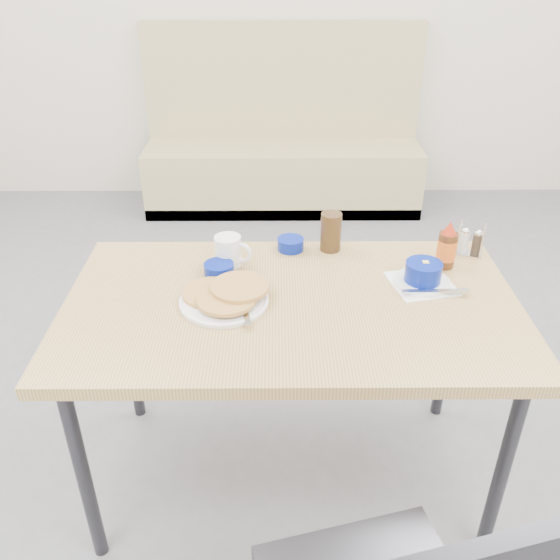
{
  "coord_description": "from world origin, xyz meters",
  "views": [
    {
      "loc": [
        -0.05,
        -1.28,
        1.75
      ],
      "look_at": [
        -0.04,
        0.28,
        0.82
      ],
      "focal_mm": 38.0,
      "sensor_mm": 36.0,
      "label": 1
    }
  ],
  "objects_px": {
    "grits_setting": "(423,275)",
    "syrup_bottle": "(447,247)",
    "condiment_caddy": "(470,244)",
    "creamer_bowl": "(219,270)",
    "dining_table": "(292,318)",
    "coffee_mug": "(229,251)",
    "pancake_plate": "(225,297)",
    "amber_tumbler": "(331,232)",
    "butter_bowl": "(291,244)",
    "booth_bench": "(283,156)"
  },
  "relations": [
    {
      "from": "condiment_caddy",
      "to": "grits_setting",
      "type": "bearing_deg",
      "value": -112.82
    },
    {
      "from": "booth_bench",
      "to": "condiment_caddy",
      "type": "xyz_separation_m",
      "value": [
        0.63,
        -2.23,
        0.45
      ]
    },
    {
      "from": "pancake_plate",
      "to": "amber_tumbler",
      "type": "relative_size",
      "value": 2.03
    },
    {
      "from": "dining_table",
      "to": "coffee_mug",
      "type": "distance_m",
      "value": 0.33
    },
    {
      "from": "grits_setting",
      "to": "coffee_mug",
      "type": "bearing_deg",
      "value": 167.67
    },
    {
      "from": "pancake_plate",
      "to": "condiment_caddy",
      "type": "relative_size",
      "value": 2.48
    },
    {
      "from": "pancake_plate",
      "to": "coffee_mug",
      "type": "xyz_separation_m",
      "value": [
        -0.0,
        0.24,
        0.03
      ]
    },
    {
      "from": "amber_tumbler",
      "to": "booth_bench",
      "type": "bearing_deg",
      "value": 93.76
    },
    {
      "from": "dining_table",
      "to": "grits_setting",
      "type": "height_order",
      "value": "grits_setting"
    },
    {
      "from": "booth_bench",
      "to": "coffee_mug",
      "type": "height_order",
      "value": "booth_bench"
    },
    {
      "from": "dining_table",
      "to": "condiment_caddy",
      "type": "bearing_deg",
      "value": 25.83
    },
    {
      "from": "booth_bench",
      "to": "syrup_bottle",
      "type": "distance_m",
      "value": 2.43
    },
    {
      "from": "coffee_mug",
      "to": "syrup_bottle",
      "type": "height_order",
      "value": "syrup_bottle"
    },
    {
      "from": "dining_table",
      "to": "grits_setting",
      "type": "relative_size",
      "value": 5.68
    },
    {
      "from": "dining_table",
      "to": "amber_tumbler",
      "type": "distance_m",
      "value": 0.39
    },
    {
      "from": "pancake_plate",
      "to": "grits_setting",
      "type": "distance_m",
      "value": 0.63
    },
    {
      "from": "amber_tumbler",
      "to": "condiment_caddy",
      "type": "relative_size",
      "value": 1.22
    },
    {
      "from": "coffee_mug",
      "to": "amber_tumbler",
      "type": "bearing_deg",
      "value": 16.9
    },
    {
      "from": "booth_bench",
      "to": "coffee_mug",
      "type": "bearing_deg",
      "value": -95.11
    },
    {
      "from": "grits_setting",
      "to": "syrup_bottle",
      "type": "height_order",
      "value": "syrup_bottle"
    },
    {
      "from": "grits_setting",
      "to": "amber_tumbler",
      "type": "xyz_separation_m",
      "value": [
        -0.28,
        0.24,
        0.04
      ]
    },
    {
      "from": "coffee_mug",
      "to": "dining_table",
      "type": "bearing_deg",
      "value": -48.61
    },
    {
      "from": "pancake_plate",
      "to": "condiment_caddy",
      "type": "distance_m",
      "value": 0.89
    },
    {
      "from": "butter_bowl",
      "to": "condiment_caddy",
      "type": "xyz_separation_m",
      "value": [
        0.63,
        -0.04,
        0.02
      ]
    },
    {
      "from": "pancake_plate",
      "to": "syrup_bottle",
      "type": "height_order",
      "value": "syrup_bottle"
    },
    {
      "from": "amber_tumbler",
      "to": "syrup_bottle",
      "type": "distance_m",
      "value": 0.4
    },
    {
      "from": "butter_bowl",
      "to": "amber_tumbler",
      "type": "xyz_separation_m",
      "value": [
        0.14,
        0.0,
        0.05
      ]
    },
    {
      "from": "dining_table",
      "to": "condiment_caddy",
      "type": "xyz_separation_m",
      "value": [
        0.63,
        0.3,
        0.1
      ]
    },
    {
      "from": "grits_setting",
      "to": "creamer_bowl",
      "type": "xyz_separation_m",
      "value": [
        -0.66,
        0.06,
        -0.01
      ]
    },
    {
      "from": "booth_bench",
      "to": "grits_setting",
      "type": "height_order",
      "value": "booth_bench"
    },
    {
      "from": "dining_table",
      "to": "creamer_bowl",
      "type": "bearing_deg",
      "value": 146.29
    },
    {
      "from": "amber_tumbler",
      "to": "pancake_plate",
      "type": "bearing_deg",
      "value": -135.18
    },
    {
      "from": "grits_setting",
      "to": "butter_bowl",
      "type": "relative_size",
      "value": 2.63
    },
    {
      "from": "grits_setting",
      "to": "booth_bench",
      "type": "bearing_deg",
      "value": 99.8
    },
    {
      "from": "booth_bench",
      "to": "creamer_bowl",
      "type": "relative_size",
      "value": 19.3
    },
    {
      "from": "pancake_plate",
      "to": "dining_table",
      "type": "bearing_deg",
      "value": 1.69
    },
    {
      "from": "amber_tumbler",
      "to": "syrup_bottle",
      "type": "height_order",
      "value": "syrup_bottle"
    },
    {
      "from": "grits_setting",
      "to": "condiment_caddy",
      "type": "height_order",
      "value": "condiment_caddy"
    },
    {
      "from": "amber_tumbler",
      "to": "butter_bowl",
      "type": "bearing_deg",
      "value": 180.0
    },
    {
      "from": "condiment_caddy",
      "to": "dining_table",
      "type": "bearing_deg",
      "value": -131.93
    },
    {
      "from": "creamer_bowl",
      "to": "syrup_bottle",
      "type": "height_order",
      "value": "syrup_bottle"
    },
    {
      "from": "dining_table",
      "to": "creamer_bowl",
      "type": "relative_size",
      "value": 14.22
    },
    {
      "from": "pancake_plate",
      "to": "butter_bowl",
      "type": "xyz_separation_m",
      "value": [
        0.21,
        0.35,
        0.0
      ]
    },
    {
      "from": "syrup_bottle",
      "to": "grits_setting",
      "type": "bearing_deg",
      "value": -130.17
    },
    {
      "from": "butter_bowl",
      "to": "amber_tumbler",
      "type": "height_order",
      "value": "amber_tumbler"
    },
    {
      "from": "grits_setting",
      "to": "creamer_bowl",
      "type": "relative_size",
      "value": 2.51
    },
    {
      "from": "booth_bench",
      "to": "dining_table",
      "type": "distance_m",
      "value": 2.56
    },
    {
      "from": "butter_bowl",
      "to": "creamer_bowl",
      "type": "bearing_deg",
      "value": -142.61
    },
    {
      "from": "dining_table",
      "to": "coffee_mug",
      "type": "bearing_deg",
      "value": 131.39
    },
    {
      "from": "dining_table",
      "to": "butter_bowl",
      "type": "height_order",
      "value": "butter_bowl"
    }
  ]
}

